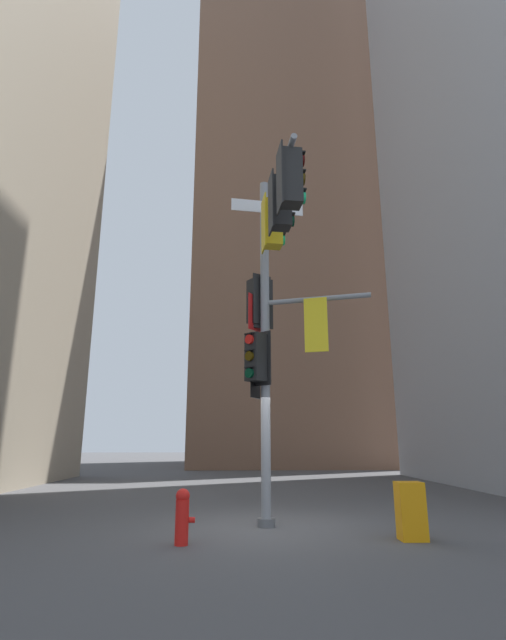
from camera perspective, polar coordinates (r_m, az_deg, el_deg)
name	(u,v)px	position (r m, az deg, el deg)	size (l,w,h in m)	color
ground	(266,527)	(10.08, 1.61, -23.62)	(120.00, 120.00, 0.00)	#474749
building_mid_block	(286,235)	(38.17, 3.94, 10.15)	(13.28, 13.28, 34.81)	brown
signal_pole_assembly	(273,291)	(9.77, 2.48, 3.46)	(2.92, 3.69, 7.45)	gray
fire_hydrant	(182,515)	(8.43, -8.50, -22.19)	(0.33, 0.23, 0.87)	red
newspaper_box	(411,511)	(9.12, 18.45, -20.92)	(0.45, 0.36, 0.94)	orange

